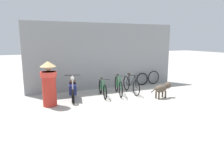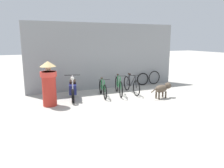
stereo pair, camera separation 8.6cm
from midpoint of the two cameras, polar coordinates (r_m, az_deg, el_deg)
ground_plane at (r=7.99m, az=6.91°, el=-5.57°), size 60.00×60.00×0.00m
shop_wall_back at (r=10.59m, az=-2.08°, el=7.27°), size 7.46×0.20×3.10m
bicycle_0 at (r=9.11m, az=-2.74°, el=-1.26°), size 0.46×1.56×0.79m
bicycle_1 at (r=9.40m, az=1.43°, el=-0.58°), size 0.59×1.72×0.89m
bicycle_2 at (r=9.68m, az=4.73°, el=-0.27°), size 0.46×1.76×0.88m
motorcycle at (r=8.80m, az=-10.50°, el=-1.34°), size 0.62×1.72×1.04m
stray_dog at (r=9.05m, az=12.82°, el=-1.07°), size 1.06×0.37×0.62m
person_in_robes at (r=8.02m, az=-16.45°, el=0.28°), size 0.60×0.60×1.61m
spare_tire_left at (r=11.42m, az=7.66°, el=1.30°), size 0.65×0.13×0.65m
spare_tire_right at (r=11.79m, az=10.59°, el=1.68°), size 0.72×0.09×0.71m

